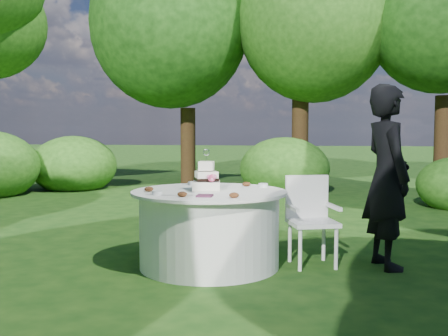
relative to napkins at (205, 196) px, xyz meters
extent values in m
plane|color=#13390F|center=(-0.05, 0.47, -0.78)|extent=(80.00, 80.00, 0.00)
cube|color=#4B2039|center=(0.00, 0.00, 0.00)|extent=(0.14, 0.14, 0.02)
ellipsoid|color=silver|center=(-0.35, 0.05, 0.00)|extent=(0.48, 0.07, 0.01)
imported|color=black|center=(1.71, 0.72, 0.14)|extent=(0.62, 0.77, 1.83)
cylinder|color=white|center=(-0.05, 0.47, -0.41)|extent=(1.40, 1.40, 0.74)
cylinder|color=silver|center=(-0.05, 0.47, -0.02)|extent=(1.56, 1.56, 0.03)
cube|color=silver|center=(-0.07, 0.47, 0.04)|extent=(0.31, 0.31, 0.09)
cube|color=white|center=(-0.07, 0.47, 0.14)|extent=(0.27, 0.27, 0.09)
cube|color=white|center=(-0.07, 0.47, 0.24)|extent=(0.15, 0.15, 0.09)
cube|color=black|center=(-0.07, 0.47, 0.11)|extent=(0.28, 0.28, 0.03)
sphere|color=#C53A67|center=(0.00, 0.37, 0.13)|extent=(0.07, 0.07, 0.07)
cylinder|color=silver|center=(-0.07, 0.47, 0.32)|extent=(0.01, 0.01, 0.05)
torus|color=silver|center=(-0.07, 0.47, 0.38)|extent=(0.07, 0.02, 0.07)
cube|color=white|center=(0.98, 0.65, -0.34)|extent=(0.57, 0.57, 0.04)
cube|color=white|center=(0.92, 0.85, -0.10)|extent=(0.45, 0.18, 0.45)
cylinder|color=white|center=(0.86, 0.42, -0.57)|extent=(0.04, 0.04, 0.42)
cylinder|color=silver|center=(1.21, 0.53, -0.57)|extent=(0.04, 0.04, 0.42)
cylinder|color=white|center=(0.75, 0.77, -0.57)|extent=(0.04, 0.04, 0.42)
cylinder|color=white|center=(1.10, 0.88, -0.57)|extent=(0.04, 0.04, 0.42)
cube|color=silver|center=(0.78, 0.59, -0.18)|extent=(0.16, 0.40, 0.04)
cube|color=white|center=(1.19, 0.72, -0.18)|extent=(0.16, 0.40, 0.04)
cylinder|color=white|center=(0.46, 0.89, 0.01)|extent=(0.10, 0.10, 0.04)
cylinder|color=white|center=(-0.32, 0.96, 0.01)|extent=(0.10, 0.10, 0.04)
cylinder|color=white|center=(-0.46, 0.04, 0.01)|extent=(0.10, 0.10, 0.04)
ellipsoid|color=#562D16|center=(0.28, 0.92, 0.02)|extent=(0.09, 0.09, 0.05)
ellipsoid|color=#562D16|center=(0.28, -0.05, 0.02)|extent=(0.09, 0.09, 0.05)
ellipsoid|color=#562D16|center=(-0.62, 0.31, 0.02)|extent=(0.09, 0.09, 0.05)
ellipsoid|color=#562D16|center=(-0.20, -0.05, 0.02)|extent=(0.09, 0.09, 0.05)
camera|label=1|loc=(0.92, -4.66, 0.60)|focal=42.00mm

